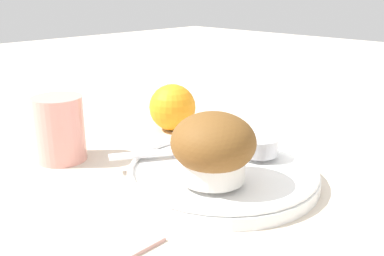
# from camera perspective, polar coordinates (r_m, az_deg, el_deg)

# --- Properties ---
(ground_plane) EXTENTS (3.00, 3.00, 0.00)m
(ground_plane) POSITION_cam_1_polar(r_m,az_deg,el_deg) (0.51, 4.66, -7.26)
(ground_plane) COLOR beige
(plate) EXTENTS (0.23, 0.23, 0.02)m
(plate) POSITION_cam_1_polar(r_m,az_deg,el_deg) (0.52, 4.40, -5.89)
(plate) COLOR white
(plate) RESTS_ON ground_plane
(muffin) EXTENTS (0.09, 0.09, 0.08)m
(muffin) POSITION_cam_1_polar(r_m,az_deg,el_deg) (0.46, 2.85, -2.60)
(muffin) COLOR silver
(muffin) RESTS_ON plate
(cream_ramekin) EXTENTS (0.05, 0.05, 0.02)m
(cream_ramekin) POSITION_cam_1_polar(r_m,az_deg,el_deg) (0.54, 9.27, -2.31)
(cream_ramekin) COLOR silver
(cream_ramekin) RESTS_ON plate
(berry_pair) EXTENTS (0.03, 0.01, 0.01)m
(berry_pair) POSITION_cam_1_polar(r_m,az_deg,el_deg) (0.54, 1.07, -2.68)
(berry_pair) COLOR maroon
(berry_pair) RESTS_ON plate
(butter_knife) EXTENTS (0.17, 0.11, 0.00)m
(butter_knife) POSITION_cam_1_polar(r_m,az_deg,el_deg) (0.55, -0.60, -2.87)
(butter_knife) COLOR silver
(butter_knife) RESTS_ON plate
(orange_fruit) EXTENTS (0.07, 0.07, 0.07)m
(orange_fruit) POSITION_cam_1_polar(r_m,az_deg,el_deg) (0.69, -2.62, 2.77)
(orange_fruit) COLOR orange
(orange_fruit) RESTS_ON ground_plane
(juice_glass) EXTENTS (0.06, 0.06, 0.09)m
(juice_glass) POSITION_cam_1_polar(r_m,az_deg,el_deg) (0.59, -17.22, -0.11)
(juice_glass) COLOR #E5998C
(juice_glass) RESTS_ON ground_plane
(folded_napkin) EXTENTS (0.14, 0.08, 0.01)m
(folded_napkin) POSITION_cam_1_polar(r_m,az_deg,el_deg) (0.40, -15.72, -15.62)
(folded_napkin) COLOR #D19E93
(folded_napkin) RESTS_ON ground_plane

